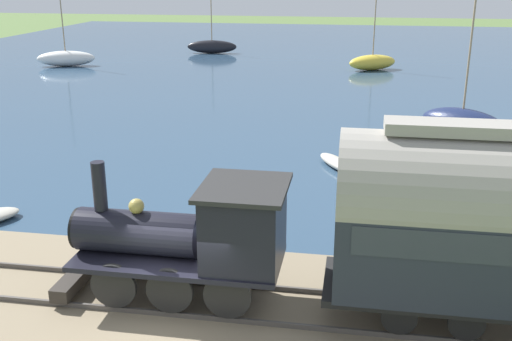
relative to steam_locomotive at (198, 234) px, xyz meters
The scene contains 9 objects.
ground_plane 2.27m from the steam_locomotive, 142.33° to the left, with size 200.00×200.00×0.00m, color #516B38.
harbor_water 43.26m from the steam_locomotive, ahead, with size 80.00×80.00×0.01m.
rail_embankment 1.99m from the steam_locomotive, 90.00° to the left, with size 5.81×56.00×0.61m.
steam_locomotive is the anchor object (origin of this frame).
sailboat_black 48.58m from the steam_locomotive, 13.30° to the left, with size 1.63×5.06×5.95m.
sailboat_navy 20.17m from the steam_locomotive, 25.49° to the right, with size 3.72×4.51×7.38m.
sailboat_yellow 39.37m from the steam_locomotive, ahead, with size 3.58×4.52×6.80m.
sailboat_white 42.72m from the steam_locomotive, 30.50° to the left, with size 2.99×5.14×7.47m.
rowboat_far_out 12.67m from the steam_locomotive, 12.77° to the right, with size 2.82×2.06×0.40m.
Camera 1 is at (-11.71, -3.69, 7.92)m, focal length 42.00 mm.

